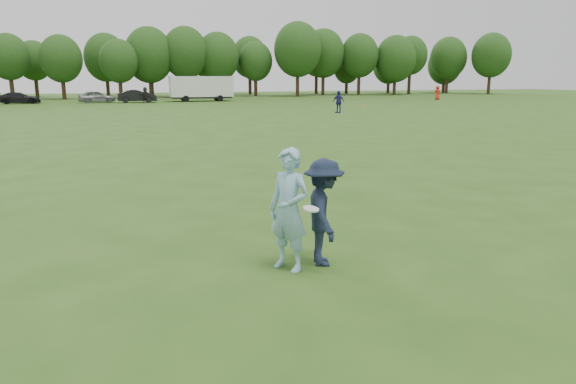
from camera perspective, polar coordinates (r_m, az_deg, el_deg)
name	(u,v)px	position (r m, az deg, el deg)	size (l,w,h in m)	color
ground	(284,279)	(8.44, -0.40, -9.60)	(200.00, 200.00, 0.00)	#284B15
thrower	(289,210)	(8.53, 0.11, -2.00)	(0.76, 0.50, 2.07)	#83B3CB
defender	(324,212)	(8.82, 3.99, -2.27)	(1.20, 0.69, 1.86)	#172033
player_far_b	(338,102)	(46.60, 5.62, 9.94)	(1.14, 0.47, 1.94)	navy
player_far_c	(437,93)	(75.30, 16.27, 10.54)	(0.94, 0.61, 1.92)	red
player_far_d	(145,95)	(66.52, -15.56, 10.36)	(1.78, 0.57, 1.92)	black
car_d	(19,98)	(69.64, -27.70, 9.23)	(1.88, 4.63, 1.34)	black
car_e	(97,97)	(68.44, -20.48, 9.90)	(1.75, 4.34, 1.48)	slate
car_f	(137,96)	(67.29, -16.41, 10.18)	(1.65, 4.73, 1.56)	black
field_cone	(363,106)	(55.34, 8.37, 9.45)	(0.28, 0.28, 0.30)	#FF5C0D
disc_in_play	(311,209)	(8.32, 2.56, -1.88)	(0.31, 0.32, 0.08)	white
cargo_trailer	(201,87)	(68.95, -9.62, 11.39)	(9.00, 2.75, 3.20)	white
treeline	(148,56)	(84.54, -15.28, 14.39)	(130.35, 18.39, 11.74)	#332114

